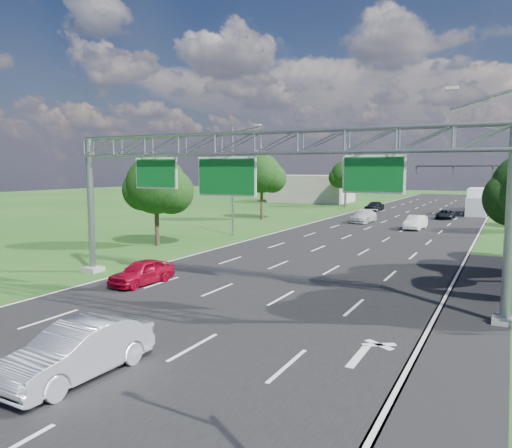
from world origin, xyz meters
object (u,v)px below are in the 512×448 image
Objects in this scene: traffic_signal at (480,176)px; sign_gantry at (259,155)px; red_coupe at (142,272)px; box_truck at (478,202)px; silver_sedan at (77,351)px.

sign_gantry is at bearing -97.68° from traffic_signal.
red_coupe is 0.42× the size of box_truck.
traffic_signal is (7.15, 53.00, -1.72)m from sign_gantry.
traffic_signal is at bearing 87.63° from box_truck.
silver_sedan is at bearing -97.03° from box_truck.
red_coupe is at bearing 122.97° from silver_sedan.
red_coupe is at bearing -104.73° from box_truck.
box_truck is (13.60, 53.63, 1.03)m from red_coupe.
red_coupe is 0.79× the size of silver_sedan.
traffic_signal is 56.11m from red_coupe.
red_coupe is at bearing -104.10° from traffic_signal.
sign_gantry is 5.93× the size of red_coupe.
silver_sedan is at bearing -96.48° from traffic_signal.
box_truck is at bearing 82.25° from sign_gantry.
red_coupe is (-13.62, -54.25, -4.49)m from traffic_signal.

